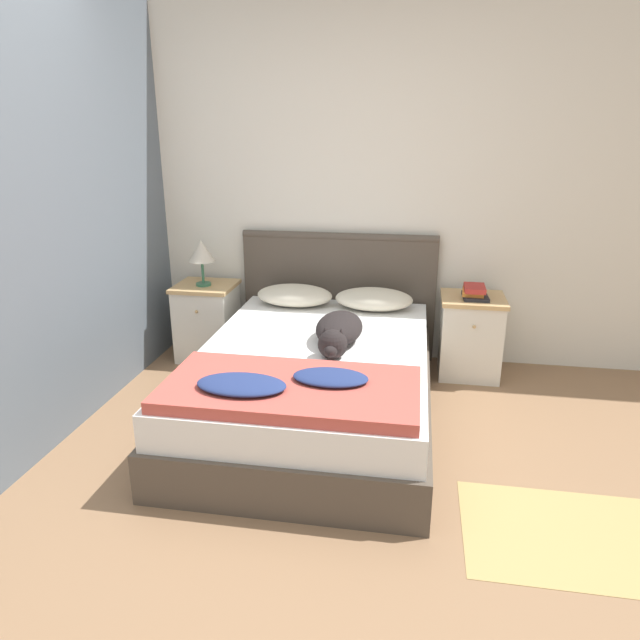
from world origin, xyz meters
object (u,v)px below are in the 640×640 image
Objects in this scene: nightstand_left at (208,321)px; book_stack at (474,292)px; pillow_right at (374,299)px; nightstand_right at (470,336)px; dog at (338,331)px; table_lamp at (201,252)px; bed at (314,383)px; pillow_left at (295,295)px.

nightstand_left is 1.97m from book_stack.
nightstand_right is at bearing 1.37° from pillow_right.
table_lamp is at bearing 147.70° from dog.
table_lamp is at bearing -179.15° from nightstand_right.
dog is 1.10m from book_stack.
nightstand_left is at bearing 179.25° from pillow_right.
pillow_right is at bearing 77.64° from dog.
nightstand_left is 1.71× the size of table_lamp.
pillow_right is (0.29, 0.79, 0.31)m from bed.
bed is 1.26m from nightstand_left.
dog is 2.09× the size of table_lamp.
pillow_left is at bearing 180.00° from pillow_right.
nightstand_left is 0.54m from table_lamp.
book_stack is at bearing -90.62° from nightstand_right.
pillow_left is 2.44× the size of book_stack.
dog is at bearing -59.46° from pillow_left.
nightstand_left is 1.28m from pillow_right.
table_lamp is (-1.26, -0.01, 0.29)m from pillow_right.
table_lamp is (-0.97, 0.78, 0.60)m from bed.
pillow_right is 1.29m from table_lamp.
book_stack is (0.84, 0.70, 0.08)m from dog.
nightstand_right is at bearing 0.75° from pillow_left.
pillow_right is at bearing 0.00° from pillow_left.
pillow_left reaches higher than nightstand_right.
dog reaches higher than pillow_left.
dog is at bearing 32.11° from bed.
pillow_left reaches higher than nightstand_left.
dog reaches higher than bed.
pillow_right is (0.57, 0.00, 0.00)m from pillow_left.
bed is at bearing -140.23° from nightstand_right.
nightstand_left is 1.05× the size of pillow_left.
book_stack reaches higher than pillow_left.
table_lamp reaches higher than bed.
pillow_right reaches higher than bed.
nightstand_left is 2.56× the size of book_stack.
nightstand_right is at bearing 40.84° from dog.
pillow_right is at bearing -178.63° from nightstand_right.
pillow_left is (-1.26, -0.02, 0.24)m from nightstand_right.
pillow_left and pillow_right have the same top height.
book_stack is (0.97, 0.78, 0.39)m from bed.
nightstand_left is (-0.97, 0.81, 0.07)m from bed.
nightstand_right is 2.56× the size of book_stack.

